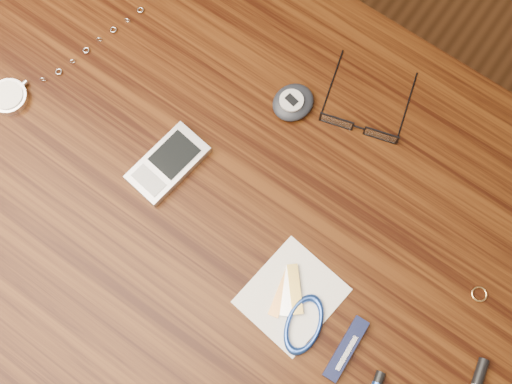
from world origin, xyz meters
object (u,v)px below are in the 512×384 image
at_px(desk, 207,207).
at_px(pedometer, 293,102).
at_px(pocket_watch, 15,93).
at_px(pda_phone, 168,164).
at_px(eyeglasses, 360,124).
at_px(notepad_keys, 298,311).
at_px(pocket_knife, 346,349).

height_order(desk, pedometer, pedometer).
distance_m(pocket_watch, pda_phone, 0.23).
distance_m(eyeglasses, notepad_keys, 0.26).
relative_size(desk, pocket_watch, 3.11).
height_order(pda_phone, pedometer, pedometer).
relative_size(eyeglasses, pda_phone, 1.23).
distance_m(desk, notepad_keys, 0.23).
xyz_separation_m(pocket_watch, pda_phone, (0.23, 0.04, 0.00)).
bearing_deg(pocket_watch, notepad_keys, -2.04).
height_order(pocket_watch, pocket_knife, pocket_watch).
bearing_deg(eyeglasses, desk, -122.86).
bearing_deg(pedometer, pocket_watch, -146.83).
xyz_separation_m(desk, pocket_knife, (0.26, -0.06, 0.11)).
xyz_separation_m(pda_phone, notepad_keys, (0.24, -0.06, -0.00)).
height_order(eyeglasses, pedometer, same).
relative_size(pocket_watch, notepad_keys, 2.57).
distance_m(pocket_watch, pedometer, 0.37).
bearing_deg(notepad_keys, pocket_knife, -3.28).
distance_m(pda_phone, notepad_keys, 0.25).
xyz_separation_m(pedometer, pocket_knife, (0.23, -0.23, -0.01)).
bearing_deg(pedometer, desk, -100.98).
bearing_deg(pedometer, pocket_knife, -44.09).
relative_size(eyeglasses, pedometer, 2.03).
relative_size(pda_phone, notepad_keys, 0.88).
relative_size(pocket_watch, pocket_knife, 3.89).
bearing_deg(notepad_keys, pocket_watch, 177.96).
xyz_separation_m(eyeglasses, pocket_watch, (-0.40, -0.23, -0.00)).
bearing_deg(pocket_knife, pedometer, 135.91).
bearing_deg(eyeglasses, notepad_keys, -73.96).
xyz_separation_m(pocket_watch, pocket_knife, (0.54, -0.02, -0.00)).
xyz_separation_m(pedometer, notepad_keys, (0.16, -0.22, -0.01)).
bearing_deg(pda_phone, pocket_watch, -170.07).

